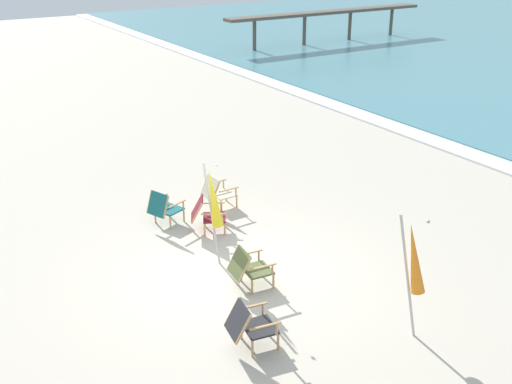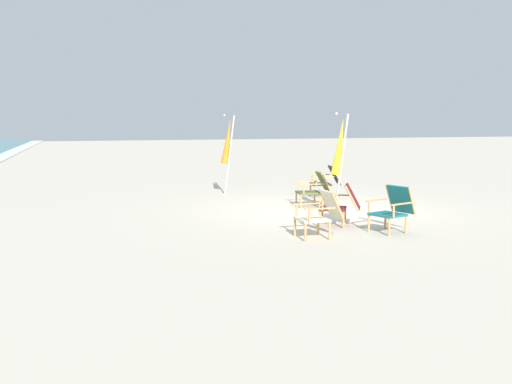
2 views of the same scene
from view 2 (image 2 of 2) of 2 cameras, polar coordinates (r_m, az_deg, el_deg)
ground_plane at (r=13.12m, az=6.78°, el=-1.72°), size 80.00×80.00×0.00m
beach_chair_back_right at (r=10.10m, az=6.21°, el=-1.94°), size 0.62×0.74×0.80m
beach_chair_back_left at (r=13.59m, az=5.66°, el=0.40°), size 0.65×0.81×0.79m
beach_chair_front_right at (r=10.83m, az=12.97°, el=-1.45°), size 0.78×0.85×0.81m
beach_chair_mid_center at (r=15.29m, az=6.80°, el=1.14°), size 0.69×0.84×0.79m
beach_chair_front_left at (r=11.24m, az=8.17°, el=-1.06°), size 0.85×0.93×0.79m
umbrella_furled_yellow at (r=12.52m, az=7.98°, el=4.19°), size 0.43×0.39×2.11m
umbrella_furled_orange at (r=15.50m, az=-2.71°, el=4.76°), size 0.55×0.38×2.09m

